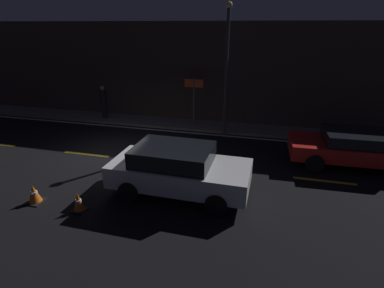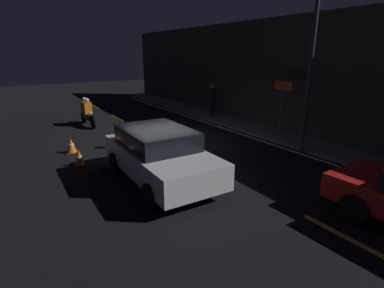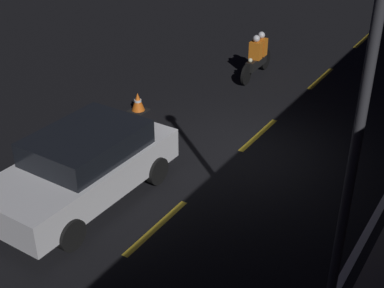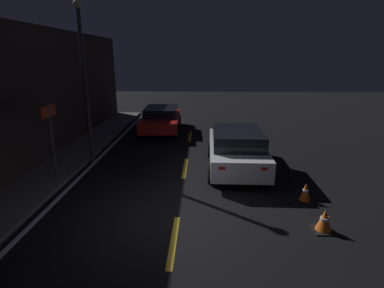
# 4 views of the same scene
# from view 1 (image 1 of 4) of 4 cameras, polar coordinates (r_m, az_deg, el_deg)

# --- Properties ---
(ground_plane) EXTENTS (56.00, 56.00, 0.00)m
(ground_plane) POSITION_cam_1_polar(r_m,az_deg,el_deg) (12.33, -15.53, -2.35)
(ground_plane) COLOR black
(raised_curb) EXTENTS (28.00, 1.62, 0.12)m
(raised_curb) POSITION_cam_1_polar(r_m,az_deg,el_deg) (16.16, -7.72, 4.26)
(raised_curb) COLOR #605B56
(raised_curb) RESTS_ON ground
(building_front) EXTENTS (28.00, 0.30, 5.05)m
(building_front) POSITION_cam_1_polar(r_m,az_deg,el_deg) (16.48, -6.90, 13.45)
(building_front) COLOR #382D28
(building_front) RESTS_ON ground
(lane_dash_c) EXTENTS (2.00, 0.14, 0.01)m
(lane_dash_c) POSITION_cam_1_polar(r_m,az_deg,el_deg) (12.84, -19.42, -1.83)
(lane_dash_c) COLOR gold
(lane_dash_c) RESTS_ON ground
(lane_dash_d) EXTENTS (2.00, 0.14, 0.01)m
(lane_dash_d) POSITION_cam_1_polar(r_m,az_deg,el_deg) (11.10, 0.48, -4.26)
(lane_dash_d) COLOR gold
(lane_dash_d) RESTS_ON ground
(lane_dash_e) EXTENTS (2.00, 0.14, 0.01)m
(lane_dash_e) POSITION_cam_1_polar(r_m,az_deg,el_deg) (11.05, 23.93, -6.45)
(lane_dash_e) COLOR gold
(lane_dash_e) RESTS_ON ground
(lane_solid_kerb) EXTENTS (25.20, 0.14, 0.01)m
(lane_solid_kerb) POSITION_cam_1_polar(r_m,az_deg,el_deg) (15.25, -9.17, 2.88)
(lane_solid_kerb) COLOR silver
(lane_solid_kerb) RESTS_ON ground
(sedan_white) EXTENTS (4.25, 2.06, 1.49)m
(sedan_white) POSITION_cam_1_polar(r_m,az_deg,el_deg) (9.17, -2.63, -4.71)
(sedan_white) COLOR silver
(sedan_white) RESTS_ON ground
(taxi_red) EXTENTS (4.31, 2.12, 1.29)m
(taxi_red) POSITION_cam_1_polar(r_m,az_deg,el_deg) (12.44, 28.16, -0.47)
(taxi_red) COLOR red
(taxi_red) RESTS_ON ground
(traffic_cone_near) EXTENTS (0.48, 0.48, 0.55)m
(traffic_cone_near) POSITION_cam_1_polar(r_m,az_deg,el_deg) (10.02, -27.86, -8.43)
(traffic_cone_near) COLOR black
(traffic_cone_near) RESTS_ON ground
(traffic_cone_mid) EXTENTS (0.40, 0.40, 0.55)m
(traffic_cone_mid) POSITION_cam_1_polar(r_m,az_deg,el_deg) (9.09, -20.80, -10.32)
(traffic_cone_mid) COLOR black
(traffic_cone_mid) RESTS_ON ground
(pedestrian) EXTENTS (0.34, 0.34, 1.75)m
(pedestrian) POSITION_cam_1_polar(r_m,az_deg,el_deg) (16.92, -16.47, 7.72)
(pedestrian) COLOR black
(pedestrian) RESTS_ON raised_curb
(shop_sign) EXTENTS (0.90, 0.08, 2.40)m
(shop_sign) POSITION_cam_1_polar(r_m,az_deg,el_deg) (14.68, 0.36, 9.72)
(shop_sign) COLOR #4C4C51
(shop_sign) RESTS_ON raised_curb
(street_lamp) EXTENTS (0.28, 0.28, 5.76)m
(street_lamp) POSITION_cam_1_polar(r_m,az_deg,el_deg) (13.52, 6.60, 14.69)
(street_lamp) COLOR #333338
(street_lamp) RESTS_ON ground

